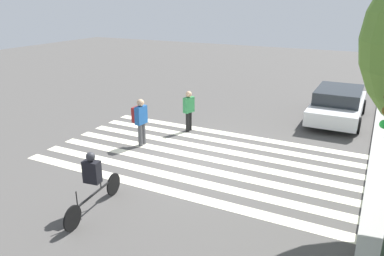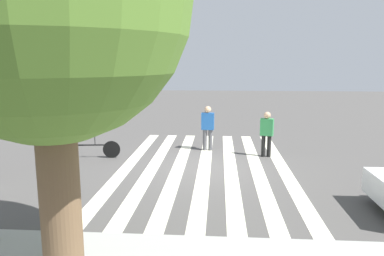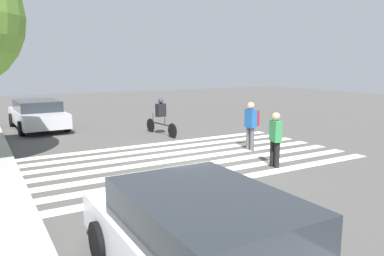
# 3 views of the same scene
# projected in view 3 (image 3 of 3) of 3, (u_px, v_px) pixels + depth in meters

# --- Properties ---
(ground_plane) EXTENTS (60.00, 60.00, 0.00)m
(ground_plane) POSITION_uv_depth(u_px,v_px,m) (193.00, 158.00, 11.99)
(ground_plane) COLOR #4C4947
(crosswalk_stripes) EXTENTS (5.37, 10.00, 0.01)m
(crosswalk_stripes) POSITION_uv_depth(u_px,v_px,m) (193.00, 158.00, 11.99)
(crosswalk_stripes) COLOR #F2EDCC
(crosswalk_stripes) RESTS_ON ground_plane
(pedestrian_adult_yellow_jacket) EXTENTS (0.49, 0.33, 1.61)m
(pedestrian_adult_yellow_jacket) POSITION_uv_depth(u_px,v_px,m) (275.00, 136.00, 10.78)
(pedestrian_adult_yellow_jacket) COLOR black
(pedestrian_adult_yellow_jacket) RESTS_ON ground_plane
(pedestrian_adult_tall_backpack) EXTENTS (0.48, 0.41, 1.69)m
(pedestrian_adult_tall_backpack) POSITION_uv_depth(u_px,v_px,m) (251.00, 122.00, 12.97)
(pedestrian_adult_tall_backpack) COLOR #4C4C51
(pedestrian_adult_tall_backpack) RESTS_ON ground_plane
(cyclist_far_lane) EXTENTS (2.32, 0.43, 1.57)m
(cyclist_far_lane) POSITION_uv_depth(u_px,v_px,m) (161.00, 115.00, 15.82)
(cyclist_far_lane) COLOR black
(cyclist_far_lane) RESTS_ON ground_plane
(car_parked_far_curb) EXTENTS (4.76, 2.10, 1.36)m
(car_parked_far_curb) POSITION_uv_depth(u_px,v_px,m) (206.00, 243.00, 4.76)
(car_parked_far_curb) COLOR silver
(car_parked_far_curb) RESTS_ON ground_plane
(car_parked_silver_sedan) EXTENTS (4.72, 2.21, 1.34)m
(car_parked_silver_sedan) POSITION_uv_depth(u_px,v_px,m) (38.00, 114.00, 17.26)
(car_parked_silver_sedan) COLOR #B7B7BC
(car_parked_silver_sedan) RESTS_ON ground_plane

